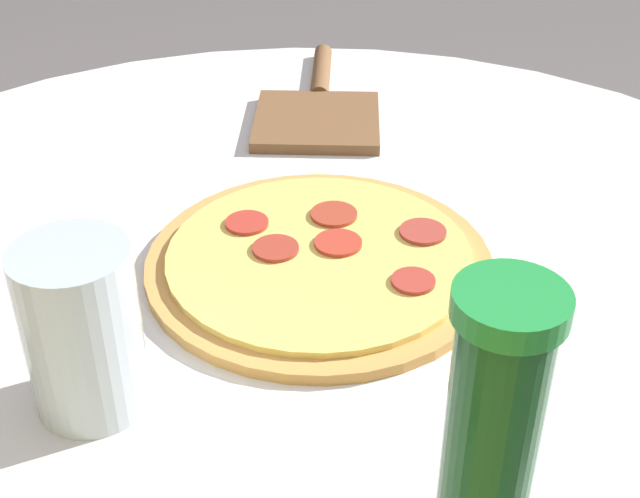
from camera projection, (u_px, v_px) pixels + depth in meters
table at (304, 442)px, 0.82m from camera, size 1.09×1.09×0.75m
pizza at (320, 261)px, 0.75m from camera, size 0.29×0.29×0.02m
pizza_paddle at (318, 109)px, 1.00m from camera, size 0.17×0.28×0.02m
drinking_glass at (82, 330)px, 0.59m from camera, size 0.08×0.08×0.13m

